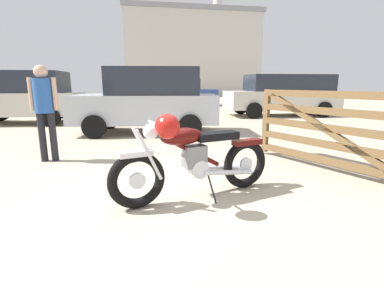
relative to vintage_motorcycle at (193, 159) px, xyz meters
name	(u,v)px	position (x,y,z in m)	size (l,w,h in m)	color
ground_plane	(166,197)	(-0.31, 0.10, -0.49)	(80.00, 80.00, 0.00)	tan
vintage_motorcycle	(193,159)	(0.00, 0.00, 0.00)	(2.03, 0.87, 1.07)	black
timber_gate	(343,128)	(2.39, 0.54, 0.21)	(1.15, 2.37, 1.60)	brown
bystander	(44,104)	(-2.21, 2.08, 0.53)	(0.46, 0.30, 1.66)	black
red_hatchback_near	(148,100)	(-0.37, 4.76, 0.43)	(4.08, 2.20, 1.78)	black
dark_sedan_left	(24,97)	(-4.54, 7.48, 0.43)	(4.00, 2.03, 1.78)	black
blue_hatchback_right	(184,92)	(2.15, 14.69, 0.34)	(4.40, 2.38, 1.67)	black
pale_sedan_back	(283,94)	(5.47, 8.10, 0.45)	(4.77, 2.13, 1.74)	black
industrial_building	(188,56)	(5.54, 33.32, 4.36)	(15.53, 11.92, 18.34)	beige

